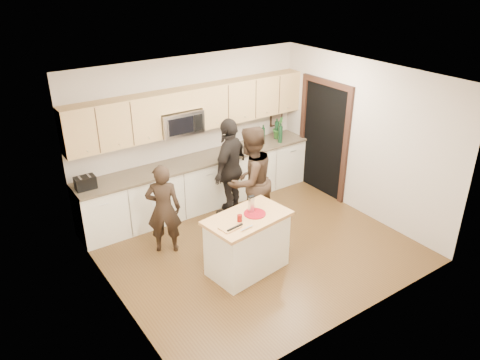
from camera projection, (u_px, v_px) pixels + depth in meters
floor at (256, 247)px, 7.46m from camera, size 4.50×4.50×0.00m
room_shell at (257, 146)px, 6.71m from camera, size 4.52×4.02×2.71m
back_cabinetry at (201, 182)px, 8.51m from camera, size 4.50×0.66×0.94m
upper_cabinetry at (196, 107)px, 8.04m from camera, size 4.50×0.33×0.75m
microwave at (179, 122)px, 7.92m from camera, size 0.76×0.41×0.40m
doorway at (324, 135)px, 8.77m from camera, size 0.06×1.25×2.20m
framed_picture at (276, 117)px, 9.37m from camera, size 0.30×0.03×0.38m
dish_towel at (156, 183)px, 7.74m from camera, size 0.34×0.60×0.48m
island at (247, 243)px, 6.74m from camera, size 1.28×0.85×0.90m
red_plate at (255, 214)px, 6.60m from camera, size 0.31×0.31×0.02m
box_grater at (251, 204)px, 6.59m from camera, size 0.09×0.06×0.25m
drink_glass at (240, 218)px, 6.41m from camera, size 0.07×0.07×0.10m
cutting_board at (230, 228)px, 6.26m from camera, size 0.28×0.23×0.02m
tongs at (235, 227)px, 6.23m from camera, size 0.27×0.06×0.02m
knife at (247, 228)px, 6.23m from camera, size 0.21×0.05×0.01m
toaster at (85, 183)px, 7.20m from camera, size 0.31×0.20×0.20m
bottle_cluster at (277, 130)px, 9.11m from camera, size 0.54×0.37×0.40m
orchid at (278, 128)px, 9.15m from camera, size 0.29×0.28×0.42m
woman_left at (164, 209)px, 7.09m from camera, size 0.63×0.57×1.46m
woman_center at (250, 181)px, 7.55m from camera, size 0.99×0.83×1.83m
woman_right at (230, 168)px, 8.03m from camera, size 1.12×0.93×1.80m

